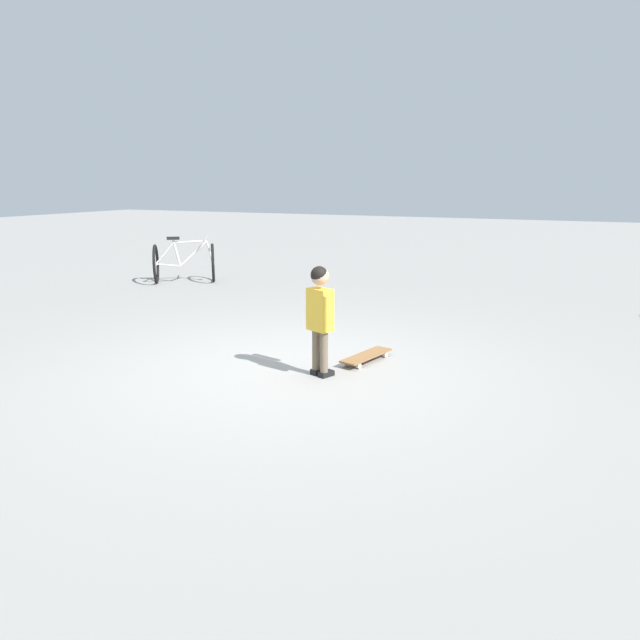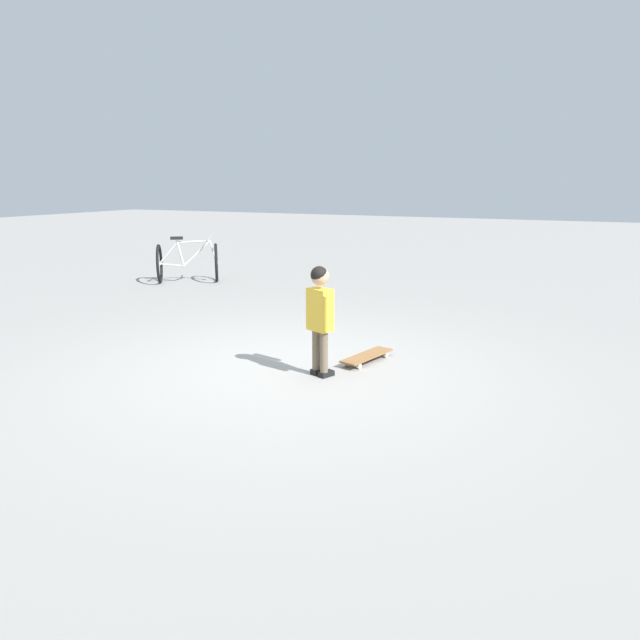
% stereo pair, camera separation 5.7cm
% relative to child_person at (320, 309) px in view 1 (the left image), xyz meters
% --- Properties ---
extents(ground_plane, '(50.00, 50.00, 0.00)m').
position_rel_child_person_xyz_m(ground_plane, '(-0.42, 0.04, -0.66)').
color(ground_plane, gray).
extents(child_person, '(0.29, 0.32, 1.06)m').
position_rel_child_person_xyz_m(child_person, '(0.00, 0.00, 0.00)').
color(child_person, brown).
rests_on(child_person, ground).
extents(skateboard, '(0.35, 0.73, 0.07)m').
position_rel_child_person_xyz_m(skateboard, '(0.25, 0.61, -0.60)').
color(skateboard, olive).
rests_on(skateboard, ground).
extents(bicycle_near, '(1.28, 1.20, 0.85)m').
position_rel_child_person_xyz_m(bicycle_near, '(-4.46, 3.74, -0.28)').
color(bicycle_near, black).
rests_on(bicycle_near, ground).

